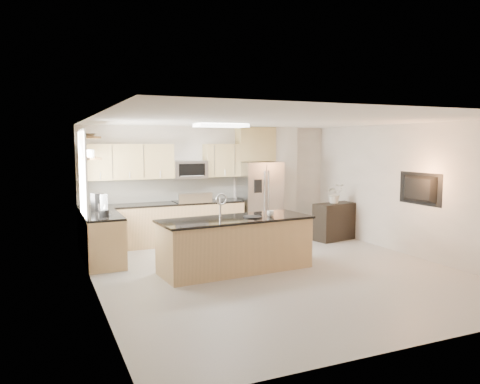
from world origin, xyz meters
name	(u,v)px	position (x,y,z in m)	size (l,w,h in m)	color
floor	(277,272)	(0.00, 0.00, 0.00)	(6.50, 6.50, 0.00)	#A9A7A0
ceiling	(278,120)	(0.00, 0.00, 2.60)	(6.00, 6.50, 0.02)	white
wall_back	(212,183)	(0.00, 3.25, 1.30)	(6.00, 0.02, 2.60)	beige
wall_front	(421,230)	(0.00, -3.25, 1.30)	(6.00, 0.02, 2.60)	beige
wall_left	(94,207)	(-3.00, 0.00, 1.30)	(0.02, 6.50, 2.60)	beige
wall_right	(413,190)	(3.00, 0.00, 1.30)	(0.02, 6.50, 2.60)	beige
back_counter	(164,223)	(-1.23, 2.93, 0.47)	(3.55, 0.66, 1.44)	tan
left_counter	(102,238)	(-2.67, 1.85, 0.46)	(0.66, 1.50, 0.92)	tan
range	(192,221)	(-0.60, 2.92, 0.47)	(0.76, 0.64, 1.14)	black
upper_cabinets	(158,161)	(-1.30, 3.09, 1.83)	(3.50, 0.33, 0.75)	tan
microwave	(189,170)	(-0.60, 3.04, 1.63)	(0.76, 0.40, 0.40)	#A9A9AB
refrigerator	(259,200)	(1.06, 2.87, 0.89)	(0.92, 0.78, 1.78)	#A9A9AB
partition_column	(283,181)	(1.82, 3.10, 1.30)	(0.60, 0.30, 2.60)	beige
window	(83,175)	(-2.98, 1.85, 1.65)	(0.04, 1.15, 1.65)	white
shelf_lower	(89,158)	(-2.85, 1.95, 1.95)	(0.30, 1.20, 0.04)	#8F6039
shelf_upper	(89,138)	(-2.85, 1.95, 2.32)	(0.30, 1.20, 0.04)	#8F6039
ceiling_fixture	(221,126)	(-0.40, 1.60, 2.56)	(1.00, 0.50, 0.06)	white
island	(236,244)	(-0.61, 0.38, 0.47)	(2.75, 1.16, 1.35)	tan
credenza	(335,221)	(2.52, 1.87, 0.42)	(1.06, 0.45, 0.85)	black
cup	(270,214)	(0.02, 0.29, 0.98)	(0.13, 0.13, 0.10)	white
platter	(253,217)	(-0.31, 0.32, 0.94)	(0.33, 0.33, 0.02)	black
blender	(104,207)	(-2.67, 1.49, 1.09)	(0.17, 0.17, 0.40)	black
kettle	(105,209)	(-2.62, 1.69, 1.03)	(0.19, 0.19, 0.24)	#A9A9AB
coffee_maker	(97,202)	(-2.69, 2.27, 1.08)	(0.23, 0.26, 0.34)	black
bowl	(88,134)	(-2.85, 2.02, 2.38)	(0.34, 0.34, 0.08)	#A9A9AB
flower_vase	(335,189)	(2.50, 1.88, 1.18)	(0.60, 0.52, 0.67)	beige
television	(417,189)	(2.91, -0.20, 1.35)	(1.08, 0.14, 0.62)	black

